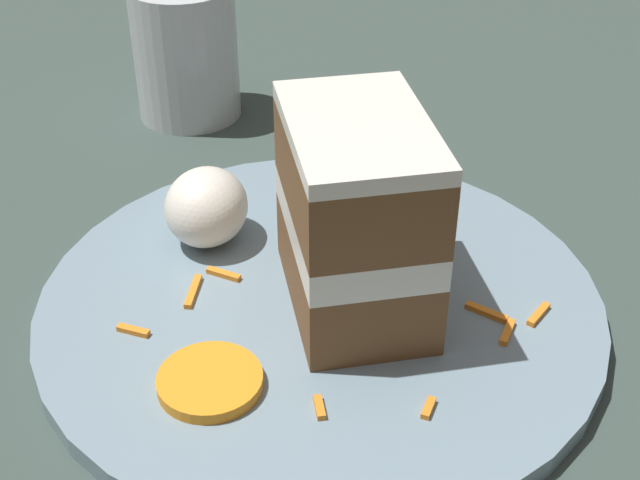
{
  "coord_description": "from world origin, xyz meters",
  "views": [
    {
      "loc": [
        -0.39,
        -0.11,
        0.34
      ],
      "look_at": [
        -0.03,
        -0.02,
        0.08
      ],
      "focal_mm": 50.0,
      "sensor_mm": 36.0,
      "label": 1
    }
  ],
  "objects_px": {
    "orange_garnish": "(210,381)",
    "plate": "(320,305)",
    "drinking_glass": "(187,61)",
    "cream_dollop": "(206,207)",
    "cake_slice": "(357,216)"
  },
  "relations": [
    {
      "from": "orange_garnish",
      "to": "cream_dollop",
      "type": "bearing_deg",
      "value": 20.27
    },
    {
      "from": "cake_slice",
      "to": "drinking_glass",
      "type": "relative_size",
      "value": 1.24
    },
    {
      "from": "plate",
      "to": "drinking_glass",
      "type": "relative_size",
      "value": 3.05
    },
    {
      "from": "cake_slice",
      "to": "drinking_glass",
      "type": "bearing_deg",
      "value": 104.97
    },
    {
      "from": "orange_garnish",
      "to": "drinking_glass",
      "type": "bearing_deg",
      "value": 22.75
    },
    {
      "from": "plate",
      "to": "cream_dollop",
      "type": "distance_m",
      "value": 0.09
    },
    {
      "from": "plate",
      "to": "orange_garnish",
      "type": "relative_size",
      "value": 5.99
    },
    {
      "from": "plate",
      "to": "cream_dollop",
      "type": "relative_size",
      "value": 5.78
    },
    {
      "from": "plate",
      "to": "drinking_glass",
      "type": "distance_m",
      "value": 0.26
    },
    {
      "from": "plate",
      "to": "drinking_glass",
      "type": "height_order",
      "value": "drinking_glass"
    },
    {
      "from": "cream_dollop",
      "to": "orange_garnish",
      "type": "xyz_separation_m",
      "value": [
        -0.12,
        -0.04,
        -0.02
      ]
    },
    {
      "from": "cake_slice",
      "to": "cream_dollop",
      "type": "relative_size",
      "value": 2.34
    },
    {
      "from": "plate",
      "to": "orange_garnish",
      "type": "bearing_deg",
      "value": 156.89
    },
    {
      "from": "cream_dollop",
      "to": "orange_garnish",
      "type": "relative_size",
      "value": 1.04
    },
    {
      "from": "orange_garnish",
      "to": "plate",
      "type": "bearing_deg",
      "value": -23.11
    }
  ]
}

